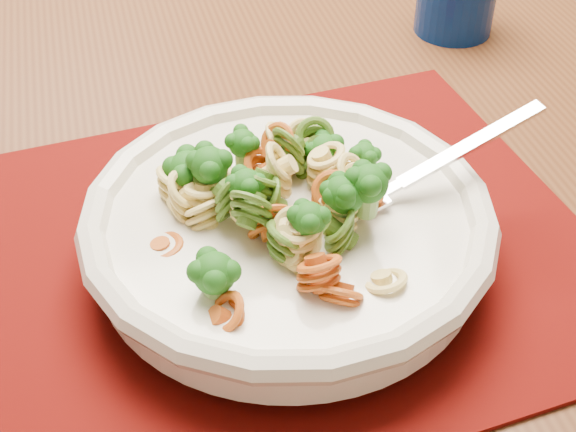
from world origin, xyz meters
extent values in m
cube|color=#4B3019|center=(0.00, 0.00, 0.00)|extent=(4.00, 4.00, 0.01)
cube|color=#552F17|center=(0.11, -0.66, 0.68)|extent=(1.63, 1.12, 0.04)
cube|color=#520A03|center=(0.08, -0.80, 0.70)|extent=(0.52, 0.44, 0.00)
cylinder|color=silver|center=(0.10, -0.81, 0.70)|extent=(0.12, 0.12, 0.01)
cylinder|color=silver|center=(0.10, -0.81, 0.72)|extent=(0.26, 0.26, 0.03)
torus|color=silver|center=(0.10, -0.81, 0.74)|extent=(0.28, 0.28, 0.02)
camera|label=1|loc=(0.03, -1.21, 1.09)|focal=50.00mm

